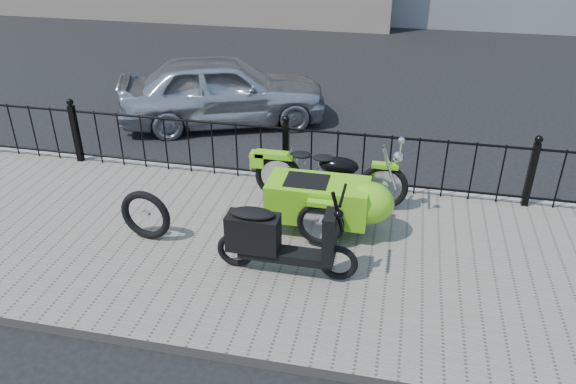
% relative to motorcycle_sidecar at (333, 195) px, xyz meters
% --- Properties ---
extents(ground, '(120.00, 120.00, 0.00)m').
position_rel_motorcycle_sidecar_xyz_m(ground, '(-0.88, -0.15, -0.59)').
color(ground, black).
rests_on(ground, ground).
extents(sidewalk, '(30.00, 3.80, 0.12)m').
position_rel_motorcycle_sidecar_xyz_m(sidewalk, '(-0.88, -0.65, -0.53)').
color(sidewalk, slate).
rests_on(sidewalk, ground).
extents(curb, '(30.00, 0.10, 0.12)m').
position_rel_motorcycle_sidecar_xyz_m(curb, '(-0.88, 1.29, -0.53)').
color(curb, gray).
rests_on(curb, ground).
extents(iron_fence, '(14.11, 0.11, 1.08)m').
position_rel_motorcycle_sidecar_xyz_m(iron_fence, '(-0.88, 1.15, -0.01)').
color(iron_fence, black).
rests_on(iron_fence, sidewalk).
extents(motorcycle_sidecar, '(2.28, 1.48, 0.98)m').
position_rel_motorcycle_sidecar_xyz_m(motorcycle_sidecar, '(0.00, 0.00, 0.00)').
color(motorcycle_sidecar, black).
rests_on(motorcycle_sidecar, sidewalk).
extents(scooter, '(1.68, 0.49, 1.14)m').
position_rel_motorcycle_sidecar_xyz_m(scooter, '(-0.50, -1.13, -0.03)').
color(scooter, black).
rests_on(scooter, sidewalk).
extents(spare_tire, '(0.69, 0.16, 0.69)m').
position_rel_motorcycle_sidecar_xyz_m(spare_tire, '(-2.29, -0.79, -0.13)').
color(spare_tire, black).
rests_on(spare_tire, sidewalk).
extents(sedan_car, '(4.27, 2.93, 1.35)m').
position_rel_motorcycle_sidecar_xyz_m(sedan_car, '(-2.66, 3.56, 0.08)').
color(sedan_car, '#B3B5BA').
rests_on(sedan_car, ground).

